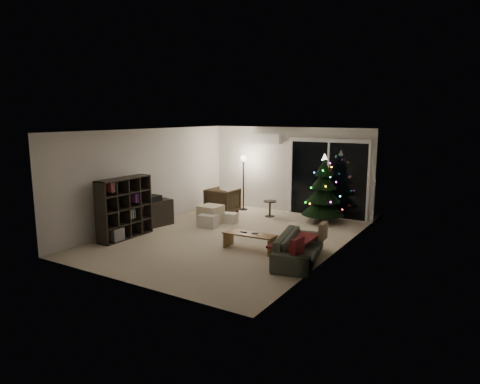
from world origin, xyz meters
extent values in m
plane|color=beige|center=(0.00, 0.00, 0.00)|extent=(6.50, 6.50, 0.00)
plane|color=white|center=(0.00, 0.00, 2.50)|extent=(6.50, 6.50, 0.00)
cube|color=silver|center=(0.00, 3.25, 1.25)|extent=(5.00, 0.02, 2.50)
cube|color=silver|center=(0.00, -3.25, 1.25)|extent=(5.00, 0.02, 2.50)
cube|color=silver|center=(-2.50, 0.00, 1.25)|extent=(0.02, 6.50, 2.50)
cube|color=silver|center=(2.50, 0.00, 1.25)|extent=(0.02, 6.50, 2.50)
cube|color=black|center=(1.20, 3.23, 1.05)|extent=(2.20, 0.02, 2.10)
cube|color=white|center=(-0.70, 3.13, 2.15)|extent=(0.90, 0.22, 0.28)
cube|color=#3F3833|center=(1.20, 3.75, -0.05)|extent=(2.60, 1.00, 0.10)
cube|color=white|center=(1.20, 4.15, 0.50)|extent=(2.20, 0.06, 1.00)
cube|color=#29251E|center=(-2.25, -0.18, 0.33)|extent=(0.61, 1.13, 0.67)
cube|color=black|center=(-2.25, -0.18, 0.74)|extent=(0.34, 0.40, 0.14)
imported|color=#483C2B|center=(-1.53, 1.99, 0.38)|extent=(0.82, 0.85, 0.75)
cube|color=#C3BA96|center=(-1.13, 0.83, 0.25)|extent=(0.55, 0.55, 0.49)
cube|color=silver|center=(-0.98, 0.49, 0.16)|extent=(0.51, 0.43, 0.33)
cube|color=silver|center=(-0.74, 1.17, 0.13)|extent=(0.42, 0.34, 0.26)
cylinder|color=#29251E|center=(-0.17, 2.36, 0.23)|extent=(0.42, 0.42, 0.46)
cylinder|color=black|center=(-1.28, 2.74, 0.80)|extent=(0.26, 0.26, 1.59)
imported|color=#3A4233|center=(2.05, -0.66, 0.27)|extent=(1.11, 1.95, 0.54)
cube|color=#470C17|center=(1.95, -0.66, 0.39)|extent=(0.57, 1.32, 0.04)
cube|color=#886E56|center=(2.30, -0.01, 0.49)|extent=(0.14, 0.36, 0.35)
cube|color=#470C17|center=(2.30, -1.31, 0.49)|extent=(0.13, 0.36, 0.35)
cube|color=black|center=(0.73, -0.57, 0.37)|extent=(0.14, 0.04, 0.02)
cube|color=slate|center=(0.98, -0.52, 0.37)|extent=(0.14, 0.08, 0.02)
cone|color=black|center=(1.33, 2.55, 0.92)|extent=(1.22, 1.22, 1.85)
camera|label=1|loc=(5.29, -8.16, 2.84)|focal=32.00mm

